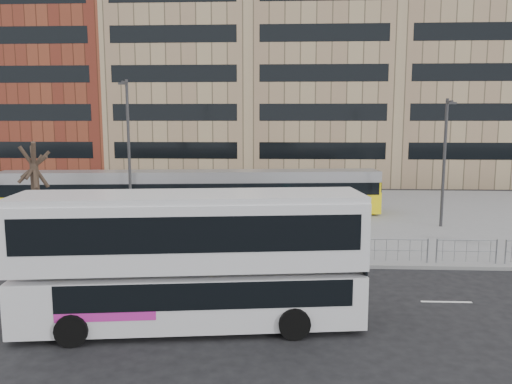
{
  "coord_description": "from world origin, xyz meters",
  "views": [
    {
      "loc": [
        -0.0,
        -21.42,
        6.45
      ],
      "look_at": [
        -1.31,
        6.0,
        2.5
      ],
      "focal_mm": 35.0,
      "sensor_mm": 36.0,
      "label": 1
    }
  ],
  "objects_px": {
    "lamp_post_west": "(129,145)",
    "bare_tree": "(32,139)",
    "tram": "(191,193)",
    "traffic_light_west": "(223,212)",
    "ad_panel": "(339,245)",
    "double_decker_bus": "(191,255)",
    "lamp_post_east": "(445,157)",
    "pedestrian": "(257,231)"
  },
  "relations": [
    {
      "from": "ad_panel",
      "to": "pedestrian",
      "type": "bearing_deg",
      "value": 159.28
    },
    {
      "from": "lamp_post_east",
      "to": "double_decker_bus",
      "type": "bearing_deg",
      "value": -129.95
    },
    {
      "from": "double_decker_bus",
      "to": "traffic_light_west",
      "type": "relative_size",
      "value": 3.49
    },
    {
      "from": "traffic_light_west",
      "to": "pedestrian",
      "type": "bearing_deg",
      "value": 39.94
    },
    {
      "from": "traffic_light_west",
      "to": "bare_tree",
      "type": "xyz_separation_m",
      "value": [
        -10.6,
        2.93,
        3.31
      ]
    },
    {
      "from": "tram",
      "to": "lamp_post_west",
      "type": "bearing_deg",
      "value": -154.0
    },
    {
      "from": "pedestrian",
      "to": "lamp_post_east",
      "type": "xyz_separation_m",
      "value": [
        10.81,
        5.19,
        3.36
      ]
    },
    {
      "from": "bare_tree",
      "to": "traffic_light_west",
      "type": "bearing_deg",
      "value": -15.47
    },
    {
      "from": "tram",
      "to": "ad_panel",
      "type": "xyz_separation_m",
      "value": [
        8.55,
        -10.97,
        -0.69
      ]
    },
    {
      "from": "tram",
      "to": "bare_tree",
      "type": "distance_m",
      "value": 10.54
    },
    {
      "from": "tram",
      "to": "lamp_post_east",
      "type": "distance_m",
      "value": 16.1
    },
    {
      "from": "double_decker_bus",
      "to": "pedestrian",
      "type": "distance_m",
      "value": 9.88
    },
    {
      "from": "ad_panel",
      "to": "lamp_post_west",
      "type": "height_order",
      "value": "lamp_post_west"
    },
    {
      "from": "traffic_light_west",
      "to": "ad_panel",
      "type": "bearing_deg",
      "value": -13.64
    },
    {
      "from": "pedestrian",
      "to": "traffic_light_west",
      "type": "height_order",
      "value": "traffic_light_west"
    },
    {
      "from": "lamp_post_west",
      "to": "bare_tree",
      "type": "relative_size",
      "value": 1.2
    },
    {
      "from": "pedestrian",
      "to": "traffic_light_west",
      "type": "bearing_deg",
      "value": 122.31
    },
    {
      "from": "tram",
      "to": "lamp_post_east",
      "type": "bearing_deg",
      "value": -16.54
    },
    {
      "from": "ad_panel",
      "to": "pedestrian",
      "type": "xyz_separation_m",
      "value": [
        -3.76,
        2.77,
        -0.02
      ]
    },
    {
      "from": "traffic_light_west",
      "to": "lamp_post_east",
      "type": "distance_m",
      "value": 14.12
    },
    {
      "from": "tram",
      "to": "pedestrian",
      "type": "distance_m",
      "value": 9.52
    },
    {
      "from": "pedestrian",
      "to": "traffic_light_west",
      "type": "xyz_separation_m",
      "value": [
        -1.59,
        -1.22,
        1.19
      ]
    },
    {
      "from": "tram",
      "to": "traffic_light_west",
      "type": "relative_size",
      "value": 8.16
    },
    {
      "from": "double_decker_bus",
      "to": "lamp_post_east",
      "type": "height_order",
      "value": "lamp_post_east"
    },
    {
      "from": "ad_panel",
      "to": "double_decker_bus",
      "type": "bearing_deg",
      "value": -112.44
    },
    {
      "from": "double_decker_bus",
      "to": "traffic_light_west",
      "type": "bearing_deg",
      "value": 82.81
    },
    {
      "from": "tram",
      "to": "ad_panel",
      "type": "relative_size",
      "value": 18.41
    },
    {
      "from": "pedestrian",
      "to": "lamp_post_east",
      "type": "distance_m",
      "value": 12.45
    },
    {
      "from": "double_decker_bus",
      "to": "pedestrian",
      "type": "bearing_deg",
      "value": 73.49
    },
    {
      "from": "double_decker_bus",
      "to": "bare_tree",
      "type": "bearing_deg",
      "value": 125.94
    },
    {
      "from": "tram",
      "to": "traffic_light_west",
      "type": "xyz_separation_m",
      "value": [
        3.2,
        -9.42,
        0.49
      ]
    },
    {
      "from": "tram",
      "to": "lamp_post_east",
      "type": "xyz_separation_m",
      "value": [
        15.59,
        -3.01,
        2.66
      ]
    },
    {
      "from": "tram",
      "to": "pedestrian",
      "type": "relative_size",
      "value": 16.13
    },
    {
      "from": "ad_panel",
      "to": "lamp_post_west",
      "type": "bearing_deg",
      "value": 159.4
    },
    {
      "from": "ad_panel",
      "to": "lamp_post_west",
      "type": "relative_size",
      "value": 0.16
    },
    {
      "from": "tram",
      "to": "ad_panel",
      "type": "height_order",
      "value": "tram"
    },
    {
      "from": "pedestrian",
      "to": "bare_tree",
      "type": "height_order",
      "value": "bare_tree"
    },
    {
      "from": "double_decker_bus",
      "to": "tram",
      "type": "height_order",
      "value": "double_decker_bus"
    },
    {
      "from": "lamp_post_east",
      "to": "ad_panel",
      "type": "bearing_deg",
      "value": -131.51
    },
    {
      "from": "double_decker_bus",
      "to": "bare_tree",
      "type": "xyz_separation_m",
      "value": [
        -10.56,
        11.37,
        3.14
      ]
    },
    {
      "from": "bare_tree",
      "to": "tram",
      "type": "bearing_deg",
      "value": 41.22
    },
    {
      "from": "pedestrian",
      "to": "bare_tree",
      "type": "relative_size",
      "value": 0.22
    }
  ]
}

